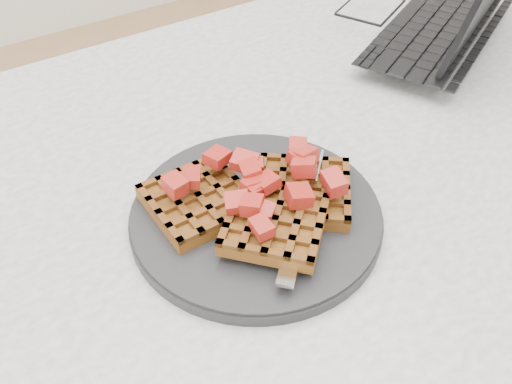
% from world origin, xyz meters
% --- Properties ---
extents(table, '(1.20, 0.80, 0.75)m').
position_xyz_m(table, '(0.00, 0.00, 0.64)').
color(table, silver).
rests_on(table, ground).
extents(plate, '(0.25, 0.25, 0.02)m').
position_xyz_m(plate, '(-0.12, -0.03, 0.76)').
color(plate, black).
rests_on(plate, table).
extents(waffles, '(0.21, 0.18, 0.03)m').
position_xyz_m(waffles, '(-0.12, -0.04, 0.78)').
color(waffles, brown).
rests_on(waffles, plate).
extents(strawberry_pile, '(0.15, 0.15, 0.02)m').
position_xyz_m(strawberry_pile, '(-0.12, -0.03, 0.80)').
color(strawberry_pile, '#880804').
rests_on(strawberry_pile, waffles).
extents(fork, '(0.14, 0.14, 0.02)m').
position_xyz_m(fork, '(-0.09, -0.07, 0.77)').
color(fork, silver).
rests_on(fork, plate).
extents(laptop, '(0.41, 0.37, 0.24)m').
position_xyz_m(laptop, '(0.30, 0.16, 0.79)').
color(laptop, black).
rests_on(laptop, table).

